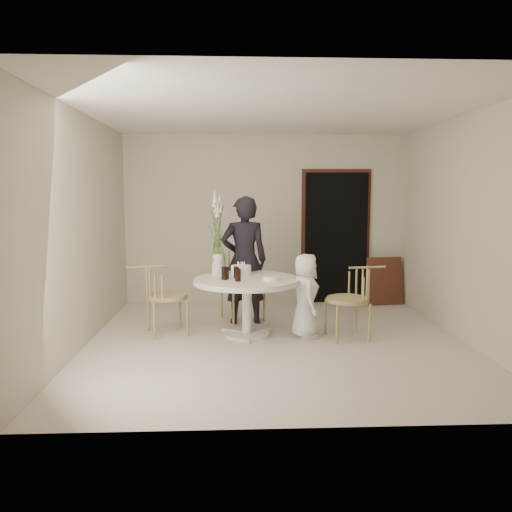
{
  "coord_description": "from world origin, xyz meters",
  "views": [
    {
      "loc": [
        -0.51,
        -5.82,
        1.76
      ],
      "look_at": [
        -0.24,
        0.3,
        1.0
      ],
      "focal_mm": 35.0,
      "sensor_mm": 36.0,
      "label": 1
    }
  ],
  "objects_px": {
    "chair_far": "(239,273)",
    "boy": "(305,296)",
    "table": "(247,287)",
    "chair_left": "(157,289)",
    "birthday_cake": "(241,270)",
    "girl": "(244,260)",
    "chair_right": "(357,291)",
    "flower_vase": "(217,235)"
  },
  "relations": [
    {
      "from": "boy",
      "to": "birthday_cake",
      "type": "xyz_separation_m",
      "value": [
        -0.79,
        0.32,
        0.27
      ]
    },
    {
      "from": "table",
      "to": "flower_vase",
      "type": "distance_m",
      "value": 0.77
    },
    {
      "from": "chair_far",
      "to": "chair_left",
      "type": "bearing_deg",
      "value": -161.92
    },
    {
      "from": "chair_left",
      "to": "girl",
      "type": "xyz_separation_m",
      "value": [
        1.1,
        0.54,
        0.29
      ]
    },
    {
      "from": "table",
      "to": "chair_far",
      "type": "distance_m",
      "value": 0.97
    },
    {
      "from": "girl",
      "to": "boy",
      "type": "bearing_deg",
      "value": 130.54
    },
    {
      "from": "table",
      "to": "boy",
      "type": "distance_m",
      "value": 0.73
    },
    {
      "from": "chair_right",
      "to": "girl",
      "type": "relative_size",
      "value": 0.52
    },
    {
      "from": "chair_right",
      "to": "flower_vase",
      "type": "xyz_separation_m",
      "value": [
        -1.72,
        0.38,
        0.67
      ]
    },
    {
      "from": "girl",
      "to": "birthday_cake",
      "type": "bearing_deg",
      "value": 78.3
    },
    {
      "from": "chair_left",
      "to": "flower_vase",
      "type": "height_order",
      "value": "flower_vase"
    },
    {
      "from": "chair_left",
      "to": "birthday_cake",
      "type": "bearing_deg",
      "value": -101.77
    },
    {
      "from": "chair_right",
      "to": "chair_far",
      "type": "bearing_deg",
      "value": -136.21
    },
    {
      "from": "chair_far",
      "to": "girl",
      "type": "height_order",
      "value": "girl"
    },
    {
      "from": "chair_far",
      "to": "flower_vase",
      "type": "height_order",
      "value": "flower_vase"
    },
    {
      "from": "chair_left",
      "to": "girl",
      "type": "distance_m",
      "value": 1.26
    },
    {
      "from": "chair_right",
      "to": "girl",
      "type": "xyz_separation_m",
      "value": [
        -1.37,
        0.78,
        0.29
      ]
    },
    {
      "from": "table",
      "to": "chair_far",
      "type": "relative_size",
      "value": 1.34
    },
    {
      "from": "chair_left",
      "to": "flower_vase",
      "type": "bearing_deg",
      "value": -98.89
    },
    {
      "from": "chair_far",
      "to": "birthday_cake",
      "type": "distance_m",
      "value": 0.74
    },
    {
      "from": "chair_far",
      "to": "chair_right",
      "type": "xyz_separation_m",
      "value": [
        1.44,
        -1.11,
        -0.06
      ]
    },
    {
      "from": "chair_far",
      "to": "boy",
      "type": "distance_m",
      "value": 1.33
    },
    {
      "from": "table",
      "to": "chair_right",
      "type": "xyz_separation_m",
      "value": [
        1.35,
        -0.14,
        -0.04
      ]
    },
    {
      "from": "chair_right",
      "to": "flower_vase",
      "type": "bearing_deg",
      "value": -111.17
    },
    {
      "from": "boy",
      "to": "birthday_cake",
      "type": "relative_size",
      "value": 4.02
    },
    {
      "from": "table",
      "to": "girl",
      "type": "height_order",
      "value": "girl"
    },
    {
      "from": "girl",
      "to": "boy",
      "type": "distance_m",
      "value": 1.09
    },
    {
      "from": "table",
      "to": "chair_left",
      "type": "relative_size",
      "value": 1.49
    },
    {
      "from": "chair_far",
      "to": "chair_right",
      "type": "distance_m",
      "value": 1.82
    },
    {
      "from": "chair_left",
      "to": "flower_vase",
      "type": "xyz_separation_m",
      "value": [
        0.76,
        0.14,
        0.67
      ]
    },
    {
      "from": "table",
      "to": "chair_left",
      "type": "xyz_separation_m",
      "value": [
        -1.12,
        0.11,
        -0.04
      ]
    },
    {
      "from": "chair_far",
      "to": "chair_right",
      "type": "height_order",
      "value": "chair_far"
    },
    {
      "from": "birthday_cake",
      "to": "flower_vase",
      "type": "distance_m",
      "value": 0.55
    },
    {
      "from": "birthday_cake",
      "to": "girl",
      "type": "bearing_deg",
      "value": 83.19
    },
    {
      "from": "table",
      "to": "girl",
      "type": "xyz_separation_m",
      "value": [
        -0.02,
        0.65,
        0.25
      ]
    },
    {
      "from": "chair_right",
      "to": "boy",
      "type": "relative_size",
      "value": 0.86
    },
    {
      "from": "birthday_cake",
      "to": "chair_left",
      "type": "bearing_deg",
      "value": -172.65
    },
    {
      "from": "chair_left",
      "to": "girl",
      "type": "height_order",
      "value": "girl"
    },
    {
      "from": "chair_right",
      "to": "chair_left",
      "type": "relative_size",
      "value": 1.0
    },
    {
      "from": "girl",
      "to": "birthday_cake",
      "type": "xyz_separation_m",
      "value": [
        -0.05,
        -0.41,
        -0.08
      ]
    },
    {
      "from": "chair_left",
      "to": "chair_far",
      "type": "bearing_deg",
      "value": -69.14
    },
    {
      "from": "boy",
      "to": "birthday_cake",
      "type": "distance_m",
      "value": 0.89
    }
  ]
}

